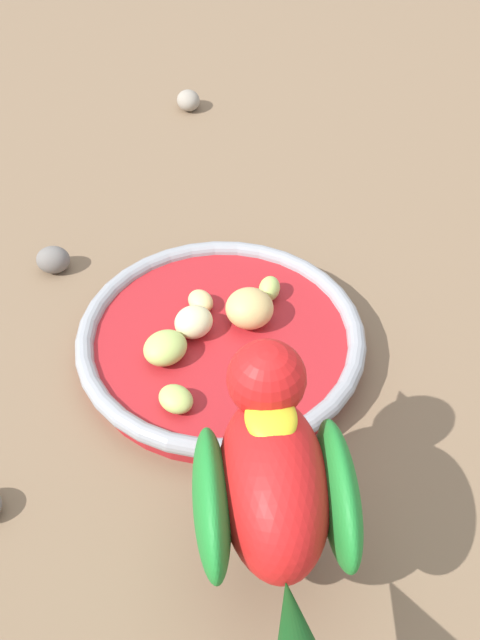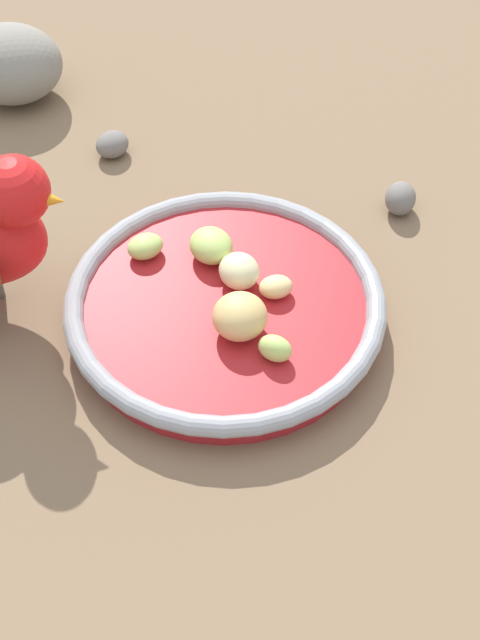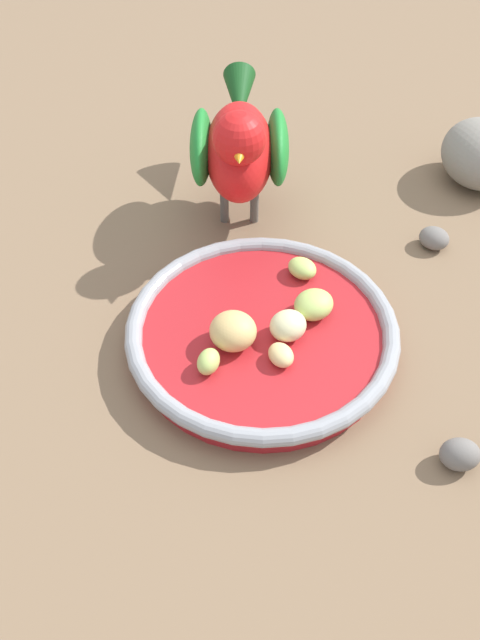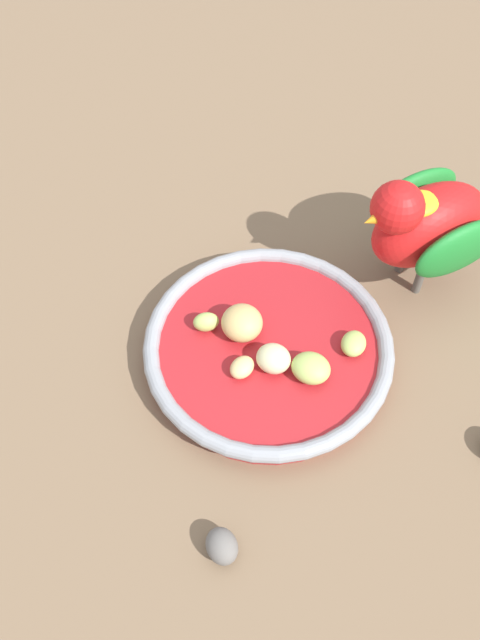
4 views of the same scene
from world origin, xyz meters
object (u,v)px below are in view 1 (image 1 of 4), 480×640
Objects in this scene: feeding_bowl at (221,342)px; apple_piece_1 at (176,399)px; apple_piece_5 at (269,289)px; pebble_0 at (53,260)px; apple_piece_0 at (249,312)px; apple_piece_4 at (194,322)px; pebble_2 at (188,100)px; apple_piece_2 at (201,301)px; parrot at (274,486)px; apple_piece_3 at (165,348)px.

apple_piece_1 is (0.08, -0.02, 0.01)m from feeding_bowl.
apple_piece_5 is 0.80× the size of pebble_0.
apple_piece_0 is 1.23× the size of apple_piece_4.
apple_piece_1 reaches higher than pebble_2.
pebble_2 is (-0.36, -0.07, -0.02)m from apple_piece_2.
apple_piece_1 is at bearing 26.48° from parrot.
apple_piece_0 is at bearing -20.27° from apple_piece_5.
apple_piece_4 reaches higher than apple_piece_3.
feeding_bowl is at bearing 125.27° from apple_piece_3.
apple_piece_3 is 1.12× the size of apple_piece_4.
apple_piece_2 is at bearing 69.76° from pebble_0.
apple_piece_5 reaches higher than apple_piece_1.
apple_piece_4 is at bearing -1.40° from apple_piece_2.
feeding_bowl reaches higher than pebble_0.
parrot is 0.59m from pebble_2.
apple_piece_0 is (-0.02, 0.02, 0.02)m from feeding_bowl.
apple_piece_1 is (0.09, -0.04, -0.01)m from apple_piece_0.
apple_piece_4 is at bearing -71.93° from apple_piece_0.
pebble_2 is at bearing 2.99° from parrot.
feeding_bowl is 7.37× the size of apple_piece_4.
apple_piece_0 is 1.40× the size of apple_piece_1.
apple_piece_1 is at bearing 8.93° from pebble_2.
parrot is (0.18, 0.06, 0.07)m from feeding_bowl.
apple_piece_3 is (0.04, -0.06, -0.00)m from apple_piece_0.
apple_piece_3 is 0.11m from apple_piece_5.
pebble_0 is at bearing -131.42° from apple_piece_3.
apple_piece_4 is at bearing 149.88° from apple_piece_3.
parrot is 0.35m from pebble_0.
apple_piece_4 is (-0.00, -0.02, 0.02)m from feeding_bowl.
apple_piece_5 is 0.21m from pebble_0.
apple_piece_0 is 1.29× the size of pebble_0.
parrot reaches higher than pebble_0.
apple_piece_0 is 0.05m from apple_piece_4.
pebble_2 is at bearing -162.61° from apple_piece_0.
parrot is (0.19, 0.04, 0.05)m from apple_piece_0.
feeding_bowl is 6.57× the size of apple_piece_3.
apple_piece_5 is at bearing 137.29° from apple_piece_3.
feeding_bowl is 0.03m from apple_piece_0.
apple_piece_3 is (0.06, -0.02, 0.00)m from apple_piece_2.
parrot reaches higher than apple_piece_3.
parrot is at bearing 24.37° from apple_piece_4.
apple_piece_0 is 0.04m from apple_piece_5.
pebble_0 is at bearing -119.72° from apple_piece_4.
apple_piece_3 reaches higher than pebble_2.
pebble_2 is (-0.39, -0.10, -0.00)m from feeding_bowl.
apple_piece_5 reaches higher than pebble_0.
pebble_2 is at bearing -172.38° from apple_piece_3.
apple_piece_0 is at bearing 127.50° from feeding_bowl.
pebble_0 is at bearing 28.66° from parrot.
apple_piece_2 is at bearing -109.61° from apple_piece_0.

